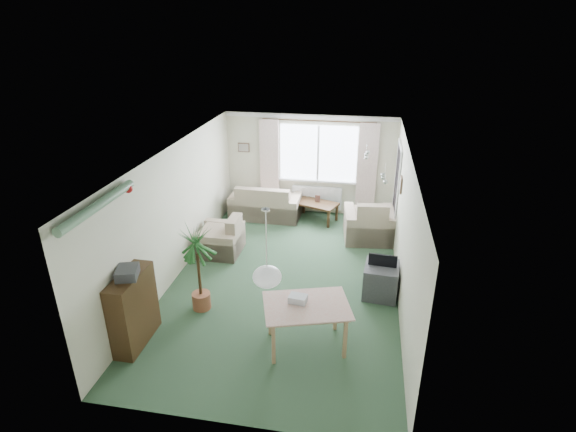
% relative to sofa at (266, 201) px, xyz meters
% --- Properties ---
extents(ground, '(6.50, 6.50, 0.00)m').
position_rel_sofa_xyz_m(ground, '(0.98, -2.75, -0.41)').
color(ground, '#2C4930').
extents(window, '(1.80, 0.03, 1.30)m').
position_rel_sofa_xyz_m(window, '(1.18, 0.48, 1.09)').
color(window, white).
extents(curtain_rod, '(2.60, 0.03, 0.03)m').
position_rel_sofa_xyz_m(curtain_rod, '(1.18, 0.40, 1.86)').
color(curtain_rod, black).
extents(curtain_left, '(0.45, 0.08, 2.00)m').
position_rel_sofa_xyz_m(curtain_left, '(0.03, 0.38, 0.86)').
color(curtain_left, beige).
extents(curtain_right, '(0.45, 0.08, 2.00)m').
position_rel_sofa_xyz_m(curtain_right, '(2.33, 0.38, 0.86)').
color(curtain_right, beige).
extents(radiator, '(1.20, 0.10, 0.55)m').
position_rel_sofa_xyz_m(radiator, '(1.18, 0.44, -0.01)').
color(radiator, white).
extents(doorway, '(0.03, 0.95, 2.00)m').
position_rel_sofa_xyz_m(doorway, '(2.96, -0.55, 0.59)').
color(doorway, black).
extents(pendant_lamp, '(0.36, 0.36, 0.36)m').
position_rel_sofa_xyz_m(pendant_lamp, '(1.18, -5.05, 1.07)').
color(pendant_lamp, white).
extents(tinsel_garland, '(1.60, 1.60, 0.12)m').
position_rel_sofa_xyz_m(tinsel_garland, '(-0.94, -5.05, 1.87)').
color(tinsel_garland, '#196626').
extents(bauble_cluster_a, '(0.20, 0.20, 0.20)m').
position_rel_sofa_xyz_m(bauble_cluster_a, '(2.28, -1.85, 1.81)').
color(bauble_cluster_a, silver).
extents(bauble_cluster_b, '(0.20, 0.20, 0.20)m').
position_rel_sofa_xyz_m(bauble_cluster_b, '(2.58, -3.05, 1.81)').
color(bauble_cluster_b, silver).
extents(wall_picture_back, '(0.28, 0.03, 0.22)m').
position_rel_sofa_xyz_m(wall_picture_back, '(-0.62, 0.48, 1.14)').
color(wall_picture_back, brown).
extents(wall_picture_right, '(0.03, 0.24, 0.30)m').
position_rel_sofa_xyz_m(wall_picture_right, '(2.96, -1.55, 1.14)').
color(wall_picture_right, brown).
extents(sofa, '(1.66, 0.89, 0.82)m').
position_rel_sofa_xyz_m(sofa, '(0.00, 0.00, 0.00)').
color(sofa, beige).
rests_on(sofa, ground).
extents(armchair_corner, '(1.15, 1.10, 0.94)m').
position_rel_sofa_xyz_m(armchair_corner, '(2.45, -0.75, 0.06)').
color(armchair_corner, beige).
rests_on(armchair_corner, ground).
extents(armchair_left, '(0.84, 0.89, 0.79)m').
position_rel_sofa_xyz_m(armchair_left, '(-0.52, -1.92, -0.02)').
color(armchair_left, beige).
rests_on(armchair_left, ground).
extents(coffee_table, '(1.12, 0.86, 0.44)m').
position_rel_sofa_xyz_m(coffee_table, '(1.20, 0.00, -0.19)').
color(coffee_table, black).
rests_on(coffee_table, ground).
extents(photo_frame, '(0.12, 0.03, 0.16)m').
position_rel_sofa_xyz_m(photo_frame, '(1.23, 0.07, 0.11)').
color(photo_frame, brown).
rests_on(photo_frame, coffee_table).
extents(bookshelf, '(0.31, 0.92, 1.12)m').
position_rel_sofa_xyz_m(bookshelf, '(-0.86, -4.80, 0.15)').
color(bookshelf, black).
rests_on(bookshelf, ground).
extents(hifi_box, '(0.37, 0.42, 0.14)m').
position_rel_sofa_xyz_m(hifi_box, '(-0.85, -4.82, 0.78)').
color(hifi_box, '#323237').
rests_on(hifi_box, bookshelf).
extents(houseplant, '(0.75, 0.75, 1.50)m').
position_rel_sofa_xyz_m(houseplant, '(-0.22, -3.84, 0.34)').
color(houseplant, '#216224').
rests_on(houseplant, ground).
extents(dining_table, '(1.26, 1.01, 0.69)m').
position_rel_sofa_xyz_m(dining_table, '(1.60, -4.46, -0.07)').
color(dining_table, '#A06D57').
rests_on(dining_table, ground).
extents(gift_box, '(0.27, 0.21, 0.12)m').
position_rel_sofa_xyz_m(gift_box, '(1.47, -4.40, 0.33)').
color(gift_box, silver).
rests_on(gift_box, dining_table).
extents(tv_cube, '(0.62, 0.67, 0.57)m').
position_rel_sofa_xyz_m(tv_cube, '(2.68, -2.92, -0.13)').
color(tv_cube, '#343438').
rests_on(tv_cube, ground).
extents(pet_bed, '(0.71, 0.71, 0.11)m').
position_rel_sofa_xyz_m(pet_bed, '(2.63, -0.90, -0.35)').
color(pet_bed, navy).
rests_on(pet_bed, ground).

